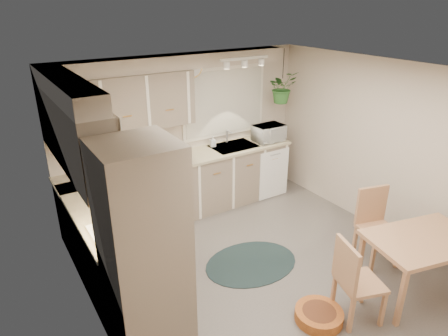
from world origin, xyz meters
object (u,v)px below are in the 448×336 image
(dining_table, at_px, (418,266))
(chair_back, at_px, (379,229))
(microwave, at_px, (269,131))
(pet_bed, at_px, (319,315))
(chair_left, at_px, (361,281))
(braided_rug, at_px, (251,263))

(dining_table, distance_m, chair_back, 0.66)
(dining_table, distance_m, microwave, 3.04)
(pet_bed, bearing_deg, chair_left, -25.14)
(pet_bed, height_order, microwave, microwave)
(chair_back, height_order, microwave, microwave)
(pet_bed, bearing_deg, dining_table, -12.89)
(chair_left, height_order, pet_bed, chair_left)
(chair_back, xyz_separation_m, braided_rug, (-1.36, 0.80, -0.48))
(pet_bed, bearing_deg, microwave, 62.55)
(chair_back, bearing_deg, microwave, -76.55)
(chair_left, distance_m, pet_bed, 0.57)
(dining_table, relative_size, chair_back, 1.21)
(chair_left, xyz_separation_m, microwave, (1.02, 2.84, 0.64))
(dining_table, bearing_deg, braided_rug, 130.66)
(chair_back, relative_size, braided_rug, 0.80)
(pet_bed, bearing_deg, braided_rug, 91.37)
(microwave, bearing_deg, pet_bed, -118.98)
(braided_rug, xyz_separation_m, microwave, (1.41, 1.50, 1.10))
(dining_table, bearing_deg, chair_left, 172.87)
(dining_table, distance_m, pet_bed, 1.28)
(dining_table, xyz_separation_m, microwave, (0.18, 2.94, 0.74))
(chair_left, distance_m, microwave, 3.08)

